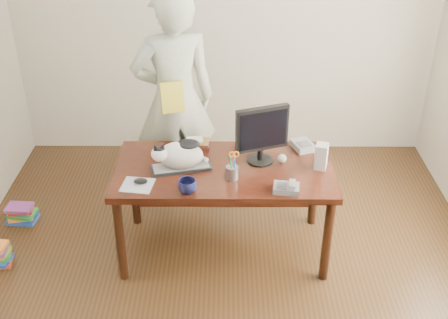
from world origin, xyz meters
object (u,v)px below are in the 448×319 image
Objects in this scene: desk at (224,179)px; book_stack at (196,144)px; mouse at (141,181)px; phone at (287,188)px; monitor at (262,132)px; speaker at (321,156)px; coffee_mug at (188,186)px; book_pile_b at (22,214)px; person at (175,100)px; pen_cup at (232,171)px; calculator at (303,145)px; cat at (179,154)px; keyboard at (181,167)px; baseball at (282,159)px.

desk is 7.74× the size of book_stack.
mouse is 0.55× the size of phone.
speaker is at bearing -29.84° from monitor.
book_stack is at bearing 87.20° from coffee_mug.
book_pile_b is at bearing 155.45° from coffee_mug.
mouse is at bearing 65.33° from person.
monitor is 2.35× the size of phone.
desk is 7.18× the size of pen_cup.
monitor is 0.45m from calculator.
person is (-0.20, 0.45, 0.16)m from book_stack.
cat reaches higher than book_pile_b.
cat is 1.61× the size of book_pile_b.
book_stack is at bearing 134.45° from desk.
monitor is at bearing -26.09° from book_stack.
speaker is (0.43, -0.08, -0.16)m from monitor.
book_stack is at bearing 62.60° from mouse.
keyboard is 0.80m from phone.
mouse is at bearing -163.90° from baseball.
coffee_mug is at bearing 84.06° from person.
monitor is at bearing 27.10° from mouse.
phone is 0.74× the size of book_pile_b.
monitor is 0.24× the size of person.
speaker is at bearing -6.04° from desk.
speaker reaches higher than book_stack.
keyboard reaches higher than desk.
mouse is at bearing -156.04° from cat.
calculator is (-0.10, 0.28, -0.07)m from speaker.
desk is at bearing -169.25° from speaker.
mouse is (-0.64, -0.07, -0.04)m from pen_cup.
coffee_mug is at bearing -89.02° from cat.
speaker reaches higher than keyboard.
baseball is at bearing -149.60° from calculator.
keyboard is 0.24× the size of person.
cat is at bearing 162.09° from pen_cup.
book_stack is at bearing 160.77° from baseball.
coffee_mug reaches higher than desk.
mouse is (-0.26, -0.20, -0.10)m from cat.
monitor reaches higher than mouse.
calculator is (0.55, 0.43, -0.04)m from pen_cup.
pen_cup is at bearing -31.55° from cat.
mouse is (-0.27, -0.20, 0.01)m from keyboard.
phone is (1.01, -0.08, 0.00)m from mouse.
calculator is (0.82, -0.01, -0.01)m from book_stack.
baseball is (-0.00, 0.38, 0.01)m from phone.
person is (-1.02, 0.46, 0.17)m from calculator.
calculator is at bearing -1.50° from book_pile_b.
book_pile_b is at bearing 176.00° from book_stack.
keyboard is at bearing 82.73° from person.
desk is 0.46m from baseball.
desk is 0.44m from cat.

